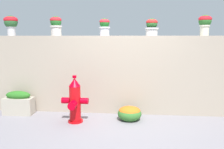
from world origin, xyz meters
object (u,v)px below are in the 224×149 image
potted_plant_4 (205,23)px  potted_plant_2 (105,26)px  flower_bush_left (130,113)px  potted_plant_0 (11,23)px  planter_box (19,103)px  potted_plant_3 (152,26)px  potted_plant_1 (56,24)px  fire_hydrant (75,101)px

potted_plant_4 → potted_plant_2: bearing=-179.9°
flower_bush_left → potted_plant_0: bearing=168.2°
flower_bush_left → planter_box: 2.42m
potted_plant_0 → potted_plant_3: 3.11m
potted_plant_1 → potted_plant_0: bearing=176.9°
potted_plant_1 → potted_plant_2: (1.05, 0.07, -0.03)m
potted_plant_1 → potted_plant_4: (3.16, 0.07, 0.03)m
potted_plant_2 → planter_box: bearing=-167.3°
potted_plant_1 → potted_plant_4: potted_plant_4 is taller
potted_plant_1 → planter_box: bearing=-156.5°
potted_plant_0 → potted_plant_3: (3.11, 0.02, -0.09)m
potted_plant_3 → potted_plant_1: bearing=-177.9°
potted_plant_4 → potted_plant_1: bearing=-178.6°
potted_plant_2 → planter_box: potted_plant_2 is taller
potted_plant_0 → potted_plant_1: size_ratio=1.07×
flower_bush_left → potted_plant_1: bearing=162.8°
potted_plant_1 → flower_bush_left: bearing=-17.2°
fire_hydrant → planter_box: bearing=164.8°
potted_plant_1 → potted_plant_4: size_ratio=0.98×
potted_plant_2 → fire_hydrant: (-0.50, -0.78, -1.48)m
potted_plant_3 → potted_plant_2: bearing=-179.7°
potted_plant_2 → flower_bush_left: size_ratio=0.77×
fire_hydrant → potted_plant_2: bearing=57.5°
potted_plant_3 → flower_bush_left: size_ratio=0.75×
potted_plant_1 → fire_hydrant: (0.56, -0.70, -1.51)m
flower_bush_left → potted_plant_3: bearing=52.9°
potted_plant_2 → potted_plant_4: bearing=0.1°
potted_plant_0 → planter_box: size_ratio=0.70×
potted_plant_2 → flower_bush_left: (0.57, -0.58, -1.75)m
fire_hydrant → planter_box: 1.40m
fire_hydrant → potted_plant_1: bearing=128.4°
potted_plant_3 → potted_plant_0: bearing=-179.6°
potted_plant_2 → fire_hydrant: 1.74m
fire_hydrant → planter_box: size_ratio=1.47×
potted_plant_2 → flower_bush_left: potted_plant_2 is taller
potted_plant_3 → planter_box: size_ratio=0.57×
potted_plant_2 → fire_hydrant: bearing=-122.5°
potted_plant_3 → fire_hydrant: size_ratio=0.39×
potted_plant_3 → flower_bush_left: potted_plant_3 is taller
potted_plant_0 → planter_box: bearing=-56.4°
potted_plant_2 → fire_hydrant: size_ratio=0.40×
potted_plant_3 → planter_box: 3.32m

